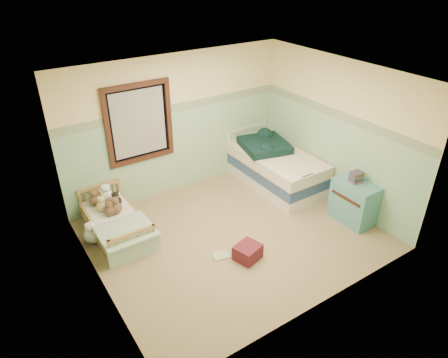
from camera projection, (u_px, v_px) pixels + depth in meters
floor at (234, 235)px, 6.44m from camera, size 4.20×3.60×0.02m
ceiling at (236, 78)px, 5.20m from camera, size 4.20×3.60×0.02m
wall_back at (177, 125)px, 7.13m from camera, size 4.20×0.04×2.50m
wall_front at (326, 227)px, 4.52m from camera, size 4.20×0.04×2.50m
wall_left at (90, 209)px, 4.82m from camera, size 0.04×3.60×2.50m
wall_right at (337, 133)px, 6.83m from camera, size 0.04×3.60×2.50m
wainscot_mint at (179, 151)px, 7.37m from camera, size 4.20×0.01×1.50m
border_strip at (176, 108)px, 6.96m from camera, size 4.20×0.01×0.15m
window_frame at (139, 123)px, 6.67m from camera, size 1.16×0.06×1.36m
window_blinds at (139, 123)px, 6.67m from camera, size 0.92×0.01×1.12m
toddler_bed_frame at (117, 228)px, 6.42m from camera, size 0.73×1.46×0.19m
toddler_mattress at (116, 220)px, 6.35m from camera, size 0.67×1.40×0.12m
patchwork_quilt at (126, 231)px, 5.98m from camera, size 0.80×0.73×0.03m
plush_bed_brown at (95, 200)px, 6.56m from camera, size 0.19×0.19×0.19m
plush_bed_white at (107, 196)px, 6.65m from camera, size 0.22×0.22×0.22m
plush_bed_tan at (102, 206)px, 6.43m from camera, size 0.18×0.18×0.18m
plush_bed_dark at (116, 201)px, 6.54m from camera, size 0.18×0.18×0.18m
plush_floor_cream at (92, 236)px, 6.20m from camera, size 0.25×0.25×0.25m
plush_floor_tan at (112, 243)px, 6.07m from camera, size 0.21×0.21×0.21m
twin_bed_frame at (275, 179)px, 7.75m from camera, size 0.95×1.91×0.22m
twin_boxspring at (275, 169)px, 7.65m from camera, size 0.95×1.91×0.22m
twin_mattress at (276, 159)px, 7.54m from camera, size 0.99×1.94×0.22m
teal_blanket at (264, 145)px, 7.64m from camera, size 0.99×1.02×0.14m
dresser at (354, 202)px, 6.61m from camera, size 0.44×0.71×0.71m
book_stack at (356, 177)px, 6.43m from camera, size 0.20×0.16×0.18m
red_pillow at (248, 252)px, 5.89m from camera, size 0.43×0.40×0.22m
floor_book at (221, 255)px, 5.97m from camera, size 0.29×0.24×0.02m
extra_plush_0 at (116, 208)px, 6.36m from camera, size 0.20×0.20×0.20m
extra_plush_1 at (110, 210)px, 6.32m from camera, size 0.18×0.18×0.18m
extra_plush_2 at (103, 197)px, 6.65m from camera, size 0.17×0.17×0.17m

